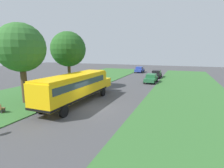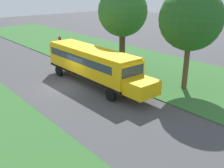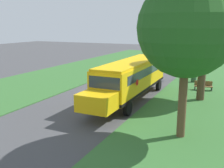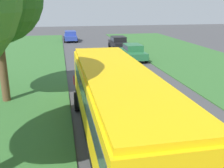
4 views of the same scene
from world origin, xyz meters
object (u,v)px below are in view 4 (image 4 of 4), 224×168
Objects in this scene: car_green_nearest at (133,51)px; car_blue_furthest at (70,36)px; school_bus at (116,100)px; car_black_middle at (119,42)px.

car_blue_furthest is (-5.60, 15.04, 0.00)m from car_green_nearest.
school_bus is 16.92m from car_green_nearest.
car_green_nearest is (5.19, 16.07, -1.05)m from school_bus.
car_black_middle is at bearing 77.21° from school_bus.
car_blue_furthest is at bearing 90.76° from school_bus.
school_bus is 31.13m from car_blue_furthest.
car_blue_furthest is (-0.41, 31.11, -1.05)m from school_bus.
car_green_nearest is at bearing -90.00° from car_black_middle.
car_green_nearest is 1.00× the size of car_blue_furthest.
school_bus is 23.46m from car_black_middle.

